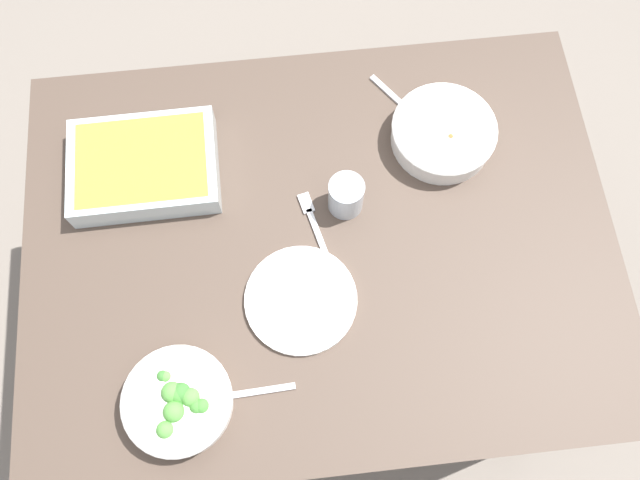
{
  "coord_description": "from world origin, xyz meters",
  "views": [
    {
      "loc": [
        -0.05,
        -0.45,
        1.97
      ],
      "look_at": [
        0.0,
        0.0,
        0.74
      ],
      "focal_mm": 36.29,
      "sensor_mm": 36.0,
      "label": 1
    }
  ],
  "objects": [
    {
      "name": "ground_plane",
      "position": [
        0.0,
        0.0,
        0.0
      ],
      "size": [
        6.0,
        6.0,
        0.0
      ],
      "primitive_type": "plane",
      "color": "slate"
    },
    {
      "name": "stew_bowl",
      "position": [
        0.28,
        0.2,
        0.77
      ],
      "size": [
        0.22,
        0.22,
        0.06
      ],
      "color": "white",
      "rests_on": "dining_table"
    },
    {
      "name": "spoon_by_broccoli",
      "position": [
        -0.19,
        -0.29,
        0.74
      ],
      "size": [
        0.18,
        0.03,
        0.01
      ],
      "color": "silver",
      "rests_on": "dining_table"
    },
    {
      "name": "drink_cup",
      "position": [
        0.06,
        0.07,
        0.78
      ],
      "size": [
        0.07,
        0.07,
        0.08
      ],
      "color": "#B2BCC6",
      "rests_on": "dining_table"
    },
    {
      "name": "spoon_by_stew",
      "position": [
        0.22,
        0.28,
        0.74
      ],
      "size": [
        0.12,
        0.15,
        0.01
      ],
      "color": "silver",
      "rests_on": "dining_table"
    },
    {
      "name": "baking_dish",
      "position": [
        -0.34,
        0.19,
        0.77
      ],
      "size": [
        0.3,
        0.22,
        0.06
      ],
      "color": "silver",
      "rests_on": "dining_table"
    },
    {
      "name": "broccoli_bowl",
      "position": [
        -0.29,
        -0.29,
        0.77
      ],
      "size": [
        0.2,
        0.2,
        0.07
      ],
      "color": "white",
      "rests_on": "dining_table"
    },
    {
      "name": "fork_on_table",
      "position": [
        -0.01,
        0.03,
        0.74
      ],
      "size": [
        0.06,
        0.18,
        0.01
      ],
      "color": "silver",
      "rests_on": "dining_table"
    },
    {
      "name": "dining_table",
      "position": [
        0.0,
        0.0,
        0.65
      ],
      "size": [
        1.2,
        0.9,
        0.74
      ],
      "color": "#4C3D33",
      "rests_on": "ground_plane"
    },
    {
      "name": "side_plate",
      "position": [
        -0.05,
        -0.12,
        0.75
      ],
      "size": [
        0.22,
        0.22,
        0.01
      ],
      "primitive_type": "cylinder",
      "color": "white",
      "rests_on": "dining_table"
    }
  ]
}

